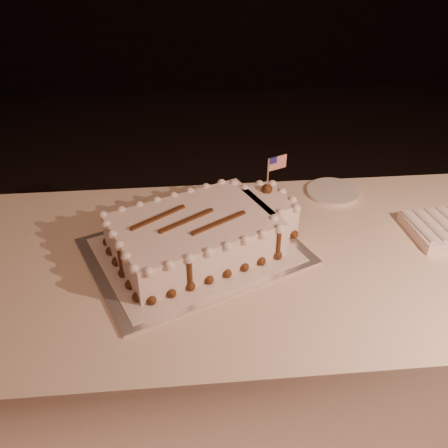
{
  "coord_description": "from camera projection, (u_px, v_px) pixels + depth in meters",
  "views": [
    {
      "loc": [
        -0.13,
        -0.45,
        1.59
      ],
      "look_at": [
        -0.03,
        0.64,
        0.84
      ],
      "focal_mm": 40.0,
      "sensor_mm": 36.0,
      "label": 1
    }
  ],
  "objects": [
    {
      "name": "side_plate",
      "position": [
        333.0,
        192.0,
        1.62
      ],
      "size": [
        0.17,
        0.17,
        0.01
      ],
      "primitive_type": "cylinder",
      "color": "silver",
      "rests_on": "banquet_table"
    },
    {
      "name": "room_shell",
      "position": [
        316.0,
        115.0,
        0.48
      ],
      "size": [
        6.1,
        8.1,
        2.9
      ],
      "color": "black",
      "rests_on": "ground"
    },
    {
      "name": "sheet_cake",
      "position": [
        204.0,
        232.0,
        1.34
      ],
      "size": [
        0.55,
        0.42,
        0.21
      ],
      "color": "white",
      "rests_on": "doily"
    },
    {
      "name": "banquet_table",
      "position": [
        235.0,
        352.0,
        1.55
      ],
      "size": [
        2.4,
        0.8,
        0.75
      ],
      "primitive_type": "cube",
      "color": "beige",
      "rests_on": "ground"
    },
    {
      "name": "doily",
      "position": [
        195.0,
        250.0,
        1.36
      ],
      "size": [
        0.6,
        0.54,
        0.0
      ],
      "primitive_type": "cube",
      "rotation": [
        0.0,
        0.0,
        0.41
      ],
      "color": "silver",
      "rests_on": "cake_board"
    },
    {
      "name": "cake_board",
      "position": [
        195.0,
        251.0,
        1.36
      ],
      "size": [
        0.67,
        0.6,
        0.01
      ],
      "primitive_type": "cube",
      "rotation": [
        0.0,
        0.0,
        0.41
      ],
      "color": "silver",
      "rests_on": "banquet_table"
    }
  ]
}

